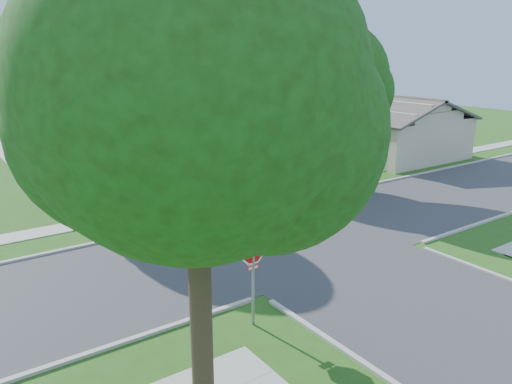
{
  "coord_description": "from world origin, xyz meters",
  "views": [
    {
      "loc": [
        -11.53,
        -14.64,
        7.18
      ],
      "look_at": [
        -0.32,
        1.45,
        1.6
      ],
      "focal_mm": 35.0,
      "sensor_mm": 36.0,
      "label": 1
    }
  ],
  "objects_px": {
    "house_ne_near": "(363,130)",
    "tree_w_mid": "(28,61)",
    "tree_e_near": "(253,79)",
    "tree_e_far": "(105,63)",
    "stop_sign_sw": "(253,255)",
    "car_curb_west": "(30,130)",
    "car_curb_east": "(158,142)",
    "tree_w_near": "(84,75)",
    "tree_e_mid": "(162,63)",
    "house_ne_far": "(233,108)",
    "tree_ne_corner": "(333,83)",
    "tree_sw_corner": "(197,106)",
    "car_driveway": "(340,153)",
    "stop_sign_ne": "(300,154)"
  },
  "relations": [
    {
      "from": "house_ne_near",
      "to": "tree_w_mid",
      "type": "bearing_deg",
      "value": 154.12
    },
    {
      "from": "tree_e_near",
      "to": "house_ne_near",
      "type": "distance_m",
      "value": 12.14
    },
    {
      "from": "tree_e_far",
      "to": "tree_w_mid",
      "type": "bearing_deg",
      "value": -125.85
    },
    {
      "from": "stop_sign_sw",
      "to": "car_curb_west",
      "type": "height_order",
      "value": "stop_sign_sw"
    },
    {
      "from": "tree_e_near",
      "to": "car_curb_east",
      "type": "bearing_deg",
      "value": 98.8
    },
    {
      "from": "tree_e_near",
      "to": "tree_w_near",
      "type": "bearing_deg",
      "value": 180.0
    },
    {
      "from": "tree_w_mid",
      "to": "car_curb_west",
      "type": "height_order",
      "value": "tree_w_mid"
    },
    {
      "from": "stop_sign_sw",
      "to": "tree_w_near",
      "type": "relative_size",
      "value": 0.33
    },
    {
      "from": "tree_w_mid",
      "to": "car_curb_east",
      "type": "distance_m",
      "value": 9.91
    },
    {
      "from": "tree_e_mid",
      "to": "house_ne_far",
      "type": "height_order",
      "value": "tree_e_mid"
    },
    {
      "from": "house_ne_near",
      "to": "car_curb_west",
      "type": "height_order",
      "value": "house_ne_near"
    },
    {
      "from": "tree_w_mid",
      "to": "tree_e_far",
      "type": "bearing_deg",
      "value": 54.15
    },
    {
      "from": "tree_w_mid",
      "to": "tree_ne_corner",
      "type": "height_order",
      "value": "tree_w_mid"
    },
    {
      "from": "car_curb_east",
      "to": "tree_sw_corner",
      "type": "bearing_deg",
      "value": -105.36
    },
    {
      "from": "tree_w_near",
      "to": "tree_sw_corner",
      "type": "height_order",
      "value": "tree_sw_corner"
    },
    {
      "from": "tree_e_near",
      "to": "tree_e_mid",
      "type": "height_order",
      "value": "tree_e_mid"
    },
    {
      "from": "tree_e_mid",
      "to": "tree_ne_corner",
      "type": "height_order",
      "value": "tree_e_mid"
    },
    {
      "from": "stop_sign_sw",
      "to": "car_driveway",
      "type": "bearing_deg",
      "value": 39.6
    },
    {
      "from": "car_curb_west",
      "to": "car_driveway",
      "type": "bearing_deg",
      "value": 126.57
    },
    {
      "from": "stop_sign_sw",
      "to": "car_curb_west",
      "type": "bearing_deg",
      "value": 87.6
    },
    {
      "from": "stop_sign_ne",
      "to": "tree_e_mid",
      "type": "xyz_separation_m",
      "value": [
        0.06,
        16.31,
        4.22
      ]
    },
    {
      "from": "car_curb_east",
      "to": "tree_w_mid",
      "type": "bearing_deg",
      "value": 172.68
    },
    {
      "from": "house_ne_near",
      "to": "house_ne_far",
      "type": "bearing_deg",
      "value": 90.0
    },
    {
      "from": "tree_e_mid",
      "to": "house_ne_near",
      "type": "distance_m",
      "value": 15.77
    },
    {
      "from": "car_driveway",
      "to": "tree_ne_corner",
      "type": "bearing_deg",
      "value": 155.26
    },
    {
      "from": "tree_e_near",
      "to": "tree_ne_corner",
      "type": "xyz_separation_m",
      "value": [
        1.61,
        -4.8,
        -0.05
      ]
    },
    {
      "from": "tree_e_mid",
      "to": "car_driveway",
      "type": "relative_size",
      "value": 2.22
    },
    {
      "from": "tree_ne_corner",
      "to": "house_ne_near",
      "type": "height_order",
      "value": "tree_ne_corner"
    },
    {
      "from": "car_driveway",
      "to": "tree_e_near",
      "type": "bearing_deg",
      "value": 111.5
    },
    {
      "from": "stop_sign_sw",
      "to": "tree_e_mid",
      "type": "bearing_deg",
      "value": 69.8
    },
    {
      "from": "stop_sign_ne",
      "to": "tree_ne_corner",
      "type": "bearing_deg",
      "value": -16.55
    },
    {
      "from": "tree_w_mid",
      "to": "car_curb_east",
      "type": "relative_size",
      "value": 2.14
    },
    {
      "from": "car_curb_east",
      "to": "tree_e_mid",
      "type": "bearing_deg",
      "value": 58.7
    },
    {
      "from": "stop_sign_ne",
      "to": "tree_ne_corner",
      "type": "xyz_separation_m",
      "value": [
        1.66,
        -0.49,
        3.56
      ]
    },
    {
      "from": "tree_e_near",
      "to": "tree_e_far",
      "type": "bearing_deg",
      "value": 90.0
    },
    {
      "from": "house_ne_far",
      "to": "tree_e_near",
      "type": "bearing_deg",
      "value": -119.35
    },
    {
      "from": "tree_sw_corner",
      "to": "tree_e_near",
      "type": "bearing_deg",
      "value": 52.7
    },
    {
      "from": "car_driveway",
      "to": "car_curb_west",
      "type": "distance_m",
      "value": 26.81
    },
    {
      "from": "tree_w_mid",
      "to": "tree_w_near",
      "type": "bearing_deg",
      "value": -90.02
    },
    {
      "from": "house_ne_far",
      "to": "tree_w_near",
      "type": "bearing_deg",
      "value": -135.91
    },
    {
      "from": "tree_e_far",
      "to": "tree_w_near",
      "type": "bearing_deg",
      "value": -110.6
    },
    {
      "from": "house_ne_near",
      "to": "stop_sign_sw",
      "type": "bearing_deg",
      "value": -142.82
    },
    {
      "from": "tree_w_mid",
      "to": "house_ne_near",
      "type": "bearing_deg",
      "value": -25.88
    },
    {
      "from": "stop_sign_sw",
      "to": "tree_e_far",
      "type": "height_order",
      "value": "tree_e_far"
    },
    {
      "from": "tree_ne_corner",
      "to": "tree_e_near",
      "type": "bearing_deg",
      "value": 108.53
    },
    {
      "from": "tree_w_mid",
      "to": "house_ne_far",
      "type": "bearing_deg",
      "value": 21.17
    },
    {
      "from": "stop_sign_ne",
      "to": "tree_w_mid",
      "type": "bearing_deg",
      "value": 119.8
    },
    {
      "from": "tree_sw_corner",
      "to": "house_ne_far",
      "type": "xyz_separation_m",
      "value": [
        23.43,
        35.99,
        -4.75
      ]
    },
    {
      "from": "tree_e_near",
      "to": "tree_w_mid",
      "type": "height_order",
      "value": "tree_w_mid"
    },
    {
      "from": "house_ne_far",
      "to": "stop_sign_sw",
      "type": "bearing_deg",
      "value": -121.55
    }
  ]
}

